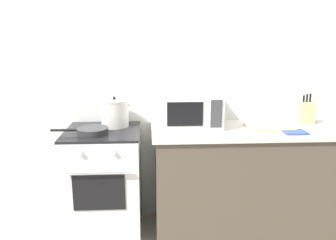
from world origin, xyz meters
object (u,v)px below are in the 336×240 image
stock_pot (115,113)px  knife_block (306,113)px  stove (105,183)px  frying_pan (92,131)px  oven_mitt (295,132)px  cutting_board (269,127)px  microwave (190,109)px

stock_pot → knife_block: bearing=0.3°
stove → stock_pot: bearing=55.0°
frying_pan → oven_mitt: bearing=-2.1°
stock_pot → cutting_board: stock_pot is taller
stove → oven_mitt: oven_mitt is taller
stove → cutting_board: bearing=0.0°
stove → frying_pan: frying_pan is taller
stove → microwave: 0.95m
stove → frying_pan: size_ratio=2.08×
frying_pan → cutting_board: bearing=4.1°
stove → knife_block: (1.73, 0.14, 0.56)m
cutting_board → knife_block: bearing=20.8°
knife_block → oven_mitt: (-0.22, -0.30, -0.09)m
frying_pan → microwave: size_ratio=0.88×
microwave → oven_mitt: size_ratio=2.78×
stove → cutting_board: size_ratio=2.56×
frying_pan → microwave: 0.82m
stove → cutting_board: (1.37, 0.00, 0.47)m
stove → oven_mitt: (1.52, -0.16, 0.47)m
frying_pan → knife_block: bearing=7.6°
cutting_board → oven_mitt: 0.22m
microwave → knife_block: (1.01, 0.06, -0.05)m
stock_pot → knife_block: (1.64, 0.01, -0.02)m
oven_mitt → microwave: bearing=163.4°
stock_pot → oven_mitt: 1.46m
microwave → knife_block: 1.02m
stove → stock_pot: size_ratio=2.87×
microwave → knife_block: microwave is taller
microwave → cutting_board: 0.67m
stock_pot → frying_pan: (-0.16, -0.23, -0.09)m
stock_pot → frying_pan: stock_pot is taller
stove → frying_pan: (-0.06, -0.10, 0.48)m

